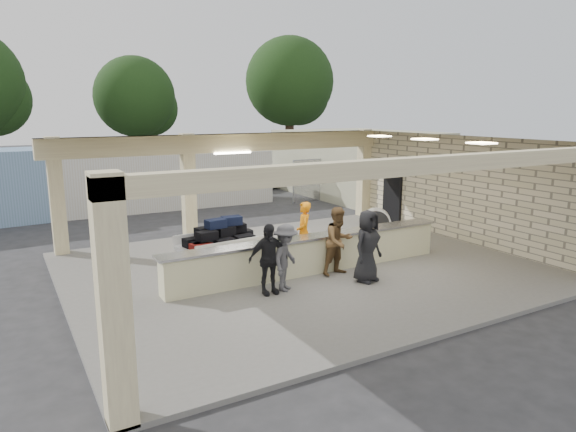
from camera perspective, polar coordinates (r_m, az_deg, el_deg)
ground at (r=14.06m, az=1.52°, el=-6.08°), size 120.00×120.00×0.00m
pavilion at (r=14.37m, az=0.90°, el=-0.12°), size 12.01×10.00×3.55m
baggage_counter at (r=13.48m, az=2.64°, el=-4.26°), size 8.20×0.58×0.98m
luggage_cart at (r=14.08m, az=-7.45°, el=-2.71°), size 2.39×1.63×1.32m
drum_fan at (r=16.91m, az=9.73°, el=-0.82°), size 0.96×0.84×1.07m
baggage_handler at (r=14.22m, az=1.76°, el=-1.85°), size 0.58×0.71×1.72m
passenger_a at (r=13.25m, az=5.66°, el=-2.80°), size 0.90×0.46×1.78m
passenger_b at (r=11.83m, az=-2.20°, el=-4.80°), size 0.99×0.40×1.67m
passenger_c at (r=12.05m, az=-0.27°, el=-4.64°), size 1.02×0.96×1.61m
passenger_d at (r=12.82m, az=8.82°, el=-3.31°), size 0.95×0.60×1.81m
car_white_a at (r=29.05m, az=-1.38°, el=4.50°), size 4.67×2.50×1.29m
car_white_b at (r=31.52m, az=7.97°, el=5.18°), size 4.84×1.83×1.52m
car_dark at (r=28.11m, az=-5.67°, el=4.31°), size 4.34×2.06×1.39m
container_white at (r=23.38m, az=-15.42°, el=3.73°), size 11.26×2.63×2.43m
fence at (r=27.40m, az=11.53°, el=4.70°), size 12.06×0.06×2.03m
tree_mid at (r=38.73m, az=-16.25°, el=12.26°), size 6.00×5.60×8.00m
tree_right at (r=42.38m, az=0.45°, el=14.33°), size 7.20×7.00×10.00m
adjacent_building at (r=27.16m, az=7.78°, el=5.93°), size 6.00×8.00×3.20m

